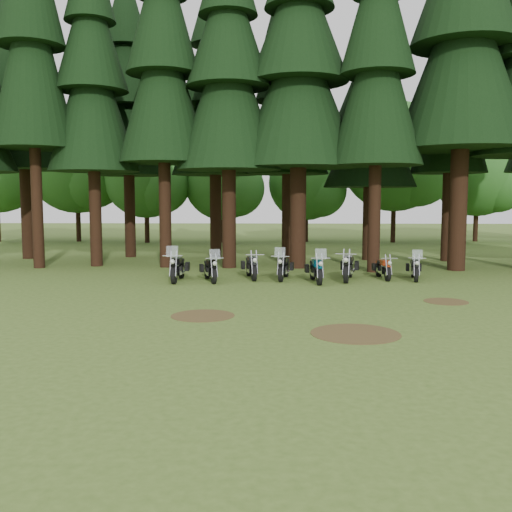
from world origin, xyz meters
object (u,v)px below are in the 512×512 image
at_px(motorcycle_0, 178,269).
at_px(motorcycle_4, 316,270).
at_px(motorcycle_1, 210,270).
at_px(motorcycle_2, 251,267).
at_px(motorcycle_7, 415,269).
at_px(motorcycle_3, 284,268).
at_px(motorcycle_6, 383,269).
at_px(motorcycle_5, 348,268).

bearing_deg(motorcycle_0, motorcycle_4, -1.45).
relative_size(motorcycle_0, motorcycle_1, 1.10).
distance_m(motorcycle_1, motorcycle_2, 1.82).
xyz_separation_m(motorcycle_0, motorcycle_7, (9.57, 0.71, -0.06)).
bearing_deg(motorcycle_0, motorcycle_3, 8.56).
height_order(motorcycle_1, motorcycle_4, motorcycle_4).
bearing_deg(motorcycle_3, motorcycle_1, -159.12).
distance_m(motorcycle_4, motorcycle_6, 3.04).
relative_size(motorcycle_3, motorcycle_6, 1.13).
relative_size(motorcycle_2, motorcycle_7, 1.08).
relative_size(motorcycle_0, motorcycle_7, 1.14).
relative_size(motorcycle_3, motorcycle_4, 0.98).
bearing_deg(motorcycle_6, motorcycle_0, -178.43).
distance_m(motorcycle_3, motorcycle_6, 4.11).
distance_m(motorcycle_1, motorcycle_5, 5.57).
xyz_separation_m(motorcycle_1, motorcycle_4, (4.19, -0.15, 0.02)).
height_order(motorcycle_0, motorcycle_3, motorcycle_0).
relative_size(motorcycle_0, motorcycle_6, 1.20).
bearing_deg(motorcycle_5, motorcycle_6, 28.96).
relative_size(motorcycle_5, motorcycle_7, 1.16).
bearing_deg(motorcycle_1, motorcycle_0, 162.21).
bearing_deg(motorcycle_6, motorcycle_2, 176.05).
relative_size(motorcycle_2, motorcycle_4, 0.99).
bearing_deg(motorcycle_6, motorcycle_5, -168.09).
height_order(motorcycle_0, motorcycle_5, motorcycle_0).
xyz_separation_m(motorcycle_5, motorcycle_6, (1.48, 0.44, -0.10)).
distance_m(motorcycle_1, motorcycle_6, 7.09).
bearing_deg(motorcycle_7, motorcycle_4, -159.09).
xyz_separation_m(motorcycle_2, motorcycle_7, (6.66, -0.14, -0.03)).
relative_size(motorcycle_1, motorcycle_2, 0.96).
height_order(motorcycle_2, motorcycle_5, motorcycle_5).
distance_m(motorcycle_0, motorcycle_7, 9.60).
distance_m(motorcycle_4, motorcycle_5, 1.50).
bearing_deg(motorcycle_7, motorcycle_5, -166.71).
height_order(motorcycle_3, motorcycle_6, motorcycle_3).
relative_size(motorcycle_2, motorcycle_5, 0.93).
bearing_deg(motorcycle_4, motorcycle_1, 172.30).
distance_m(motorcycle_2, motorcycle_4, 2.79).
height_order(motorcycle_4, motorcycle_6, motorcycle_4).
bearing_deg(motorcycle_4, motorcycle_2, 152.77).
relative_size(motorcycle_1, motorcycle_7, 1.03).
distance_m(motorcycle_1, motorcycle_4, 4.20).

